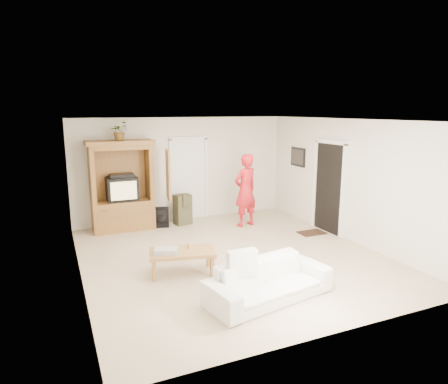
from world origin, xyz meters
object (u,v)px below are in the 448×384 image
(man, at_px, (245,190))
(coffee_table, at_px, (182,254))
(sofa, at_px, (269,281))
(armoire, at_px, (123,192))

(man, height_order, coffee_table, man)
(man, height_order, sofa, man)
(sofa, height_order, coffee_table, sofa)
(armoire, height_order, sofa, armoire)
(armoire, height_order, coffee_table, armoire)
(man, bearing_deg, sofa, 53.77)
(man, xyz_separation_m, coffee_table, (-2.30, -2.18, -0.52))
(armoire, relative_size, man, 1.19)
(armoire, xyz_separation_m, coffee_table, (0.45, -3.07, -0.55))
(armoire, distance_m, coffee_table, 3.15)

